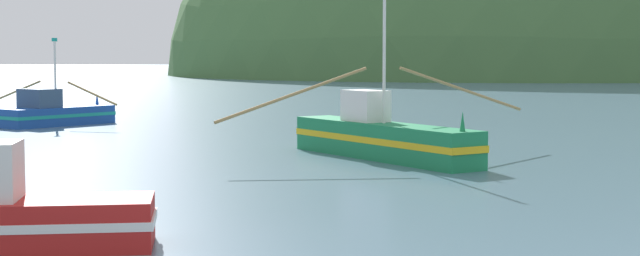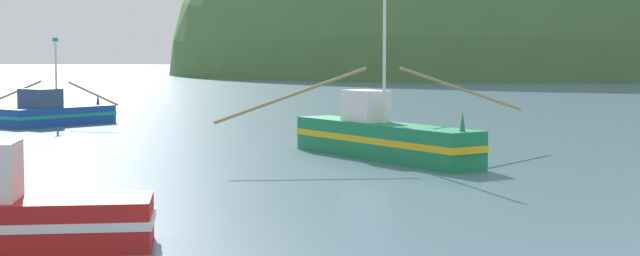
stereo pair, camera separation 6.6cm
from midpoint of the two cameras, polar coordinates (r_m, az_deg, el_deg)
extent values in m
ellipsoid|color=#47703D|center=(176.05, 10.74, 3.11)|extent=(118.64, 94.92, 88.23)
ellipsoid|color=#2D562D|center=(255.88, 14.11, 3.48)|extent=(148.26, 118.61, 76.53)
cube|color=#197A47|center=(37.25, 3.78, -0.77)|extent=(6.93, 9.28, 1.38)
cube|color=gold|center=(37.24, 3.79, -0.66)|extent=(7.00, 9.37, 0.25)
cone|color=#197A47|center=(33.56, 8.46, 0.39)|extent=(0.28, 0.28, 0.70)
cube|color=silver|center=(38.10, 2.76, 1.32)|extent=(1.98, 2.18, 1.23)
cylinder|color=silver|center=(37.04, 3.87, 4.61)|extent=(0.12, 0.12, 5.60)
cylinder|color=#997F4C|center=(39.62, 8.48, 2.25)|extent=(5.39, 3.64, 1.93)
cylinder|color=#997F4C|center=(34.91, -1.51, 2.00)|extent=(5.39, 3.64, 1.93)
cube|color=#19479E|center=(56.27, -15.30, 0.70)|extent=(6.01, 6.74, 1.03)
cube|color=teal|center=(56.27, -15.30, 0.75)|extent=(6.07, 6.81, 0.19)
cone|color=#19479E|center=(58.04, -12.93, 1.71)|extent=(0.28, 0.28, 0.70)
cube|color=#334C6B|center=(55.65, -16.13, 1.70)|extent=(2.62, 2.51, 1.04)
cylinder|color=silver|center=(56.23, -15.27, 3.07)|extent=(0.12, 0.12, 3.63)
cube|color=teal|center=(56.22, -15.31, 5.04)|extent=(0.24, 0.30, 0.20)
cylinder|color=#997F4C|center=(58.91, -17.24, 2.15)|extent=(3.32, 2.57, 1.22)
cylinder|color=#997F4C|center=(53.56, -13.23, 2.01)|extent=(3.32, 2.57, 1.22)
camera|label=1|loc=(0.03, -89.94, 0.00)|focal=54.27mm
camera|label=2|loc=(0.03, 90.06, 0.00)|focal=54.27mm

